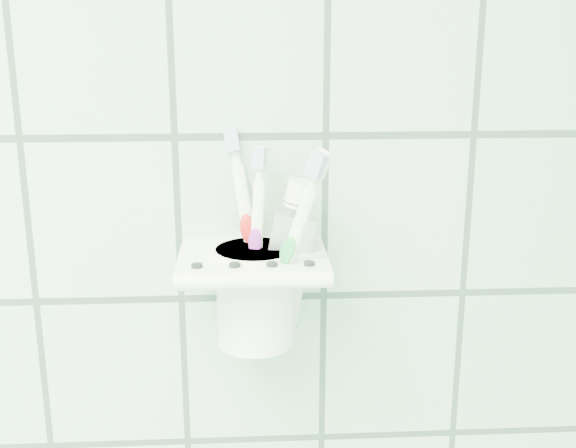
# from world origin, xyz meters

# --- Properties ---
(holder_bracket) EXTENTS (0.14, 0.11, 0.04)m
(holder_bracket) POSITION_xyz_m (0.65, 1.15, 1.30)
(holder_bracket) COLOR white
(holder_bracket) RESTS_ON wall_back
(cup) EXTENTS (0.08, 0.08, 0.10)m
(cup) POSITION_xyz_m (0.66, 1.16, 1.27)
(cup) COLOR white
(cup) RESTS_ON holder_bracket
(toothbrush_pink) EXTENTS (0.04, 0.06, 0.20)m
(toothbrush_pink) POSITION_xyz_m (0.67, 1.16, 1.33)
(toothbrush_pink) COLOR white
(toothbrush_pink) RESTS_ON cup
(toothbrush_blue) EXTENTS (0.02, 0.04, 0.18)m
(toothbrush_blue) POSITION_xyz_m (0.65, 1.14, 1.32)
(toothbrush_blue) COLOR white
(toothbrush_blue) RESTS_ON cup
(toothbrush_orange) EXTENTS (0.06, 0.05, 0.20)m
(toothbrush_orange) POSITION_xyz_m (0.66, 1.14, 1.33)
(toothbrush_orange) COLOR white
(toothbrush_orange) RESTS_ON cup
(toothpaste_tube) EXTENTS (0.06, 0.04, 0.16)m
(toothpaste_tube) POSITION_xyz_m (0.67, 1.16, 1.32)
(toothpaste_tube) COLOR silver
(toothpaste_tube) RESTS_ON cup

